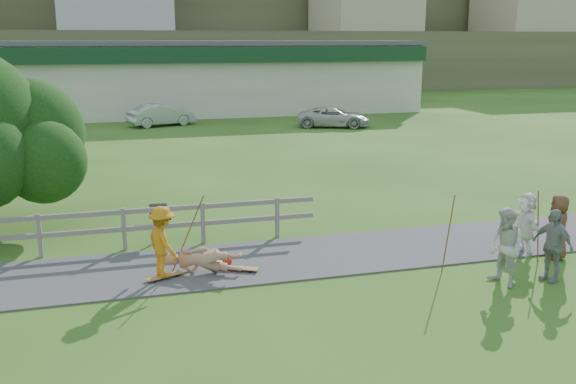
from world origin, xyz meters
name	(u,v)px	position (x,y,z in m)	size (l,w,h in m)	color
ground	(227,289)	(0.00, 0.00, 0.00)	(260.00, 260.00, 0.00)	#2E5217
path	(215,265)	(0.00, 1.50, 0.02)	(34.00, 3.00, 0.04)	#37383A
fence	(12,231)	(-4.62, 3.30, 0.72)	(15.05, 0.10, 1.10)	#615C56
strip_mall	(192,76)	(4.00, 34.94, 2.58)	(32.50, 10.75, 5.10)	#B9B3A3
skater_rider	(163,246)	(-1.24, 0.91, 0.79)	(1.03, 0.59, 1.59)	#C47212
skater_fallen	(203,260)	(-0.34, 1.05, 0.32)	(1.78, 0.42, 0.65)	tan
spectator_a	(506,247)	(5.84, -1.41, 0.86)	(0.84, 0.65, 1.72)	beige
spectator_b	(552,245)	(7.00, -1.43, 0.82)	(0.96, 0.40, 1.64)	gray
spectator_c	(558,227)	(8.10, -0.21, 0.80)	(0.78, 0.51, 1.59)	brown
spectator_d	(525,224)	(7.52, 0.26, 0.79)	(1.47, 0.47, 1.58)	white
car_silver	(161,115)	(1.03, 27.35, 0.67)	(1.42, 4.08, 1.34)	#ADAEB5
car_white	(334,117)	(11.05, 23.93, 0.61)	(2.01, 4.36, 1.21)	beige
bbq	(159,223)	(-1.09, 3.84, 0.49)	(0.45, 0.34, 0.98)	black
longboard_rider	(164,278)	(-1.24, 0.91, 0.05)	(0.84, 0.20, 0.09)	olive
longboard_fallen	(239,270)	(0.46, 0.95, 0.05)	(0.93, 0.23, 0.10)	olive
helmet	(226,261)	(0.26, 1.40, 0.13)	(0.26, 0.26, 0.26)	#A52011
pole_rider	(188,231)	(-0.64, 1.31, 0.98)	(0.03, 0.03, 1.95)	brown
pole_spec_left	(448,234)	(5.04, -0.36, 0.92)	(0.03, 0.03, 1.84)	brown
pole_spec_right	(538,227)	(7.42, -0.36, 0.89)	(0.03, 0.03, 1.79)	brown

